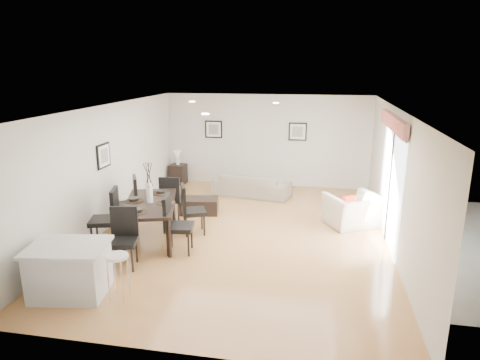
% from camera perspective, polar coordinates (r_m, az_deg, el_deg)
% --- Properties ---
extents(ground, '(8.00, 8.00, 0.00)m').
position_cam_1_polar(ground, '(9.24, 0.36, -7.26)').
color(ground, '#AF7B47').
rests_on(ground, ground).
extents(wall_back, '(6.00, 0.04, 2.70)m').
position_cam_1_polar(wall_back, '(12.69, 3.58, 5.25)').
color(wall_back, beige).
rests_on(wall_back, ground).
extents(wall_front, '(6.00, 0.04, 2.70)m').
position_cam_1_polar(wall_front, '(5.14, -7.66, -9.96)').
color(wall_front, beige).
rests_on(wall_front, ground).
extents(wall_left, '(0.04, 8.00, 2.70)m').
position_cam_1_polar(wall_left, '(9.78, -17.20, 1.63)').
color(wall_left, beige).
rests_on(wall_left, ground).
extents(wall_right, '(0.04, 8.00, 2.70)m').
position_cam_1_polar(wall_right, '(8.81, 19.96, -0.05)').
color(wall_right, beige).
rests_on(wall_right, ground).
extents(ceiling, '(6.00, 8.00, 0.02)m').
position_cam_1_polar(ceiling, '(8.58, 0.39, 9.65)').
color(ceiling, white).
rests_on(ceiling, wall_back).
extents(sofa, '(2.22, 1.22, 0.61)m').
position_cam_1_polar(sofa, '(11.84, 1.55, -0.63)').
color(sofa, gray).
rests_on(sofa, ground).
extents(armchair, '(1.43, 1.38, 0.72)m').
position_cam_1_polar(armchair, '(9.94, 14.83, -3.94)').
color(armchair, beige).
rests_on(armchair, ground).
extents(dining_table, '(1.49, 2.14, 0.81)m').
position_cam_1_polar(dining_table, '(8.94, -11.90, -3.40)').
color(dining_table, black).
rests_on(dining_table, ground).
extents(dining_chair_wnear, '(0.65, 0.65, 1.18)m').
position_cam_1_polar(dining_chair_wnear, '(8.85, -17.09, -4.41)').
color(dining_chair_wnear, black).
rests_on(dining_chair_wnear, ground).
extents(dining_chair_wfar, '(0.70, 0.70, 1.16)m').
position_cam_1_polar(dining_chair_wfar, '(9.69, -14.47, -2.58)').
color(dining_chair_wfar, black).
rests_on(dining_chair_wfar, ground).
extents(dining_chair_enear, '(0.58, 0.58, 1.14)m').
position_cam_1_polar(dining_chair_enear, '(8.29, -8.79, -5.41)').
color(dining_chair_enear, black).
rests_on(dining_chair_enear, ground).
extents(dining_chair_efar, '(0.64, 0.64, 1.08)m').
position_cam_1_polar(dining_chair_efar, '(9.15, -6.77, -3.56)').
color(dining_chair_efar, black).
rests_on(dining_chair_efar, ground).
extents(dining_chair_head, '(0.58, 0.58, 1.08)m').
position_cam_1_polar(dining_chair_head, '(7.96, -15.27, -6.93)').
color(dining_chair_head, black).
rests_on(dining_chair_head, ground).
extents(dining_chair_foot, '(0.53, 0.53, 1.05)m').
position_cam_1_polar(dining_chair_foot, '(10.05, -9.21, -2.05)').
color(dining_chair_foot, black).
rests_on(dining_chair_foot, ground).
extents(vase, '(1.08, 1.65, 0.84)m').
position_cam_1_polar(vase, '(8.81, -12.05, -0.78)').
color(vase, white).
rests_on(vase, dining_table).
extents(coffee_table, '(1.01, 0.70, 0.37)m').
position_cam_1_polar(coffee_table, '(10.52, -5.49, -3.42)').
color(coffee_table, black).
rests_on(coffee_table, ground).
extents(side_table, '(0.48, 0.48, 0.59)m').
position_cam_1_polar(side_table, '(13.16, -8.23, 0.79)').
color(side_table, black).
rests_on(side_table, ground).
extents(table_lamp, '(0.22, 0.22, 0.43)m').
position_cam_1_polar(table_lamp, '(13.03, -8.33, 3.24)').
color(table_lamp, white).
rests_on(table_lamp, side_table).
extents(cushion, '(0.31, 0.26, 0.31)m').
position_cam_1_polar(cushion, '(9.77, 14.36, -2.96)').
color(cushion, '#AF2616').
rests_on(cushion, armchair).
extents(kitchen_island, '(1.31, 1.08, 0.83)m').
position_cam_1_polar(kitchen_island, '(7.33, -21.78, -11.04)').
color(kitchen_island, silver).
rests_on(kitchen_island, ground).
extents(bar_stool, '(0.34, 0.34, 0.74)m').
position_cam_1_polar(bar_stool, '(6.85, -16.05, -10.37)').
color(bar_stool, white).
rests_on(bar_stool, ground).
extents(framed_print_back_left, '(0.52, 0.04, 0.52)m').
position_cam_1_polar(framed_print_back_left, '(12.90, -3.53, 6.76)').
color(framed_print_back_left, black).
rests_on(framed_print_back_left, wall_back).
extents(framed_print_back_right, '(0.52, 0.04, 0.52)m').
position_cam_1_polar(framed_print_back_right, '(12.53, 7.70, 6.41)').
color(framed_print_back_right, black).
rests_on(framed_print_back_right, wall_back).
extents(framed_print_left_wall, '(0.04, 0.52, 0.52)m').
position_cam_1_polar(framed_print_left_wall, '(9.53, -17.73, 3.10)').
color(framed_print_left_wall, black).
rests_on(framed_print_left_wall, wall_left).
extents(sliding_door, '(0.12, 2.70, 2.57)m').
position_cam_1_polar(sliding_door, '(9.02, 19.57, 2.39)').
color(sliding_door, white).
rests_on(sliding_door, wall_right).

